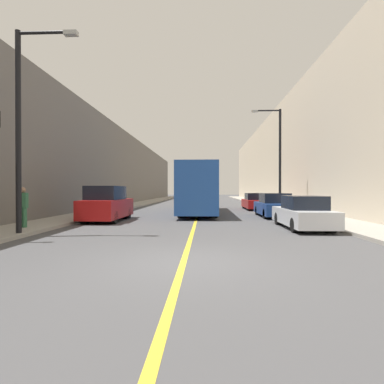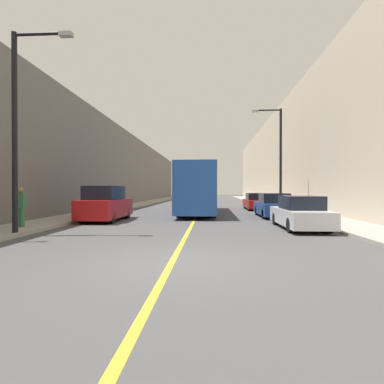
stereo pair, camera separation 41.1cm
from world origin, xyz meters
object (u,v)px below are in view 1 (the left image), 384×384
(car_right_near, at_px, (303,214))
(street_lamp_left, at_px, (23,118))
(pedestrian, at_px, (23,207))
(parked_suv_left, at_px, (107,205))
(street_lamp_right, at_px, (278,153))
(car_right_mid, at_px, (274,206))
(car_right_far, at_px, (255,202))
(bus, at_px, (199,189))

(car_right_near, distance_m, street_lamp_left, 12.24)
(car_right_near, distance_m, pedestrian, 12.40)
(parked_suv_left, height_order, street_lamp_right, street_lamp_right)
(street_lamp_left, xyz_separation_m, pedestrian, (-1.06, 1.63, -3.39))
(car_right_near, xyz_separation_m, car_right_mid, (0.01, 5.79, 0.02))
(car_right_far, distance_m, street_lamp_right, 5.10)
(car_right_far, bearing_deg, bus, -139.33)
(car_right_near, bearing_deg, street_lamp_right, 82.76)
(car_right_near, xyz_separation_m, pedestrian, (-12.33, -1.32, 0.37))
(bus, bearing_deg, car_right_far, 40.67)
(street_lamp_left, bearing_deg, car_right_near, 14.70)
(street_lamp_right, xyz_separation_m, pedestrian, (-13.62, -11.51, -3.62))
(bus, height_order, pedestrian, bus)
(parked_suv_left, height_order, car_right_mid, parked_suv_left)
(street_lamp_left, bearing_deg, street_lamp_right, 46.31)
(parked_suv_left, distance_m, street_lamp_right, 14.01)
(street_lamp_right, bearing_deg, pedestrian, -139.79)
(street_lamp_left, xyz_separation_m, street_lamp_right, (12.56, 13.15, 0.23))
(pedestrian, bearing_deg, car_right_mid, 29.96)
(pedestrian, bearing_deg, bus, 54.04)
(bus, height_order, street_lamp_right, street_lamp_right)
(car_right_mid, distance_m, street_lamp_left, 14.76)
(bus, xyz_separation_m, street_lamp_right, (6.25, 1.35, 2.83))
(bus, xyz_separation_m, car_right_mid, (4.97, -3.05, -1.15))
(car_right_far, relative_size, street_lamp_left, 0.62)
(car_right_mid, xyz_separation_m, car_right_far, (-0.06, 7.26, -0.03))
(car_right_near, height_order, street_lamp_right, street_lamp_right)
(street_lamp_left, relative_size, pedestrian, 4.36)
(street_lamp_right, bearing_deg, street_lamp_left, -133.69)
(street_lamp_left, bearing_deg, parked_suv_left, 78.07)
(street_lamp_left, height_order, pedestrian, street_lamp_left)
(parked_suv_left, relative_size, pedestrian, 2.63)
(bus, relative_size, car_right_far, 2.52)
(car_right_mid, bearing_deg, bus, 148.45)
(pedestrian, bearing_deg, street_lamp_left, -57.05)
(car_right_far, distance_m, street_lamp_left, 19.91)
(car_right_far, height_order, street_lamp_right, street_lamp_right)
(car_right_far, bearing_deg, street_lamp_left, -125.02)
(car_right_far, bearing_deg, car_right_near, -89.77)
(bus, bearing_deg, street_lamp_right, 12.22)
(car_right_mid, height_order, pedestrian, pedestrian)
(bus, xyz_separation_m, pedestrian, (-7.37, -10.16, -0.80))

